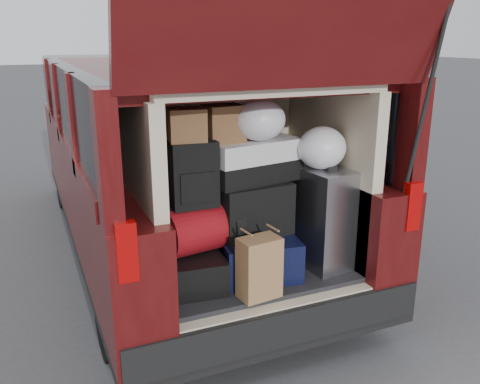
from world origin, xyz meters
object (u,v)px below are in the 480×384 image
object	(u,v)px
silver_roller	(320,216)
twotone_duffel	(252,160)
black_soft_case	(253,209)
black_hardshell	(189,267)
backpack	(193,174)
navy_hardshell	(254,251)
kraft_bag	(259,268)
red_duffel	(201,228)

from	to	relation	value
silver_roller	twotone_duffel	distance (m)	0.59
black_soft_case	black_hardshell	bearing A→B (deg)	178.08
black_hardshell	black_soft_case	world-z (taller)	black_soft_case
backpack	twotone_duffel	distance (m)	0.43
navy_hardshell	kraft_bag	xyz separation A→B (m)	(-0.13, -0.34, 0.06)
black_soft_case	twotone_duffel	bearing A→B (deg)	65.39
navy_hardshell	backpack	size ratio (longest dim) A/B	1.48
black_hardshell	kraft_bag	world-z (taller)	kraft_bag
twotone_duffel	backpack	bearing A→B (deg)	-178.46
navy_hardshell	red_duffel	size ratio (longest dim) A/B	1.31
silver_roller	black_soft_case	bearing A→B (deg)	163.75
backpack	twotone_duffel	xyz separation A→B (m)	(0.42, 0.08, 0.03)
black_soft_case	silver_roller	bearing A→B (deg)	-13.89
black_hardshell	backpack	bearing A→B (deg)	4.69
silver_roller	twotone_duffel	world-z (taller)	twotone_duffel
navy_hardshell	black_soft_case	world-z (taller)	black_soft_case
black_hardshell	kraft_bag	size ratio (longest dim) A/B	1.41
navy_hardshell	twotone_duffel	xyz separation A→B (m)	(0.01, 0.07, 0.59)
silver_roller	red_duffel	bearing A→B (deg)	169.35
black_hardshell	red_duffel	size ratio (longest dim) A/B	1.16
red_duffel	backpack	bearing A→B (deg)	167.99
black_hardshell	silver_roller	distance (m)	0.91
black_soft_case	backpack	xyz separation A→B (m)	(-0.39, -0.02, 0.27)
black_soft_case	twotone_duffel	size ratio (longest dim) A/B	0.79
black_soft_case	twotone_duffel	distance (m)	0.30
navy_hardshell	twotone_duffel	bearing A→B (deg)	88.22
silver_roller	black_soft_case	world-z (taller)	silver_roller
red_duffel	twotone_duffel	distance (m)	0.53
silver_roller	kraft_bag	world-z (taller)	silver_roller
navy_hardshell	red_duffel	world-z (taller)	red_duffel
red_duffel	kraft_bag	bearing A→B (deg)	-62.83
navy_hardshell	silver_roller	distance (m)	0.49
black_soft_case	navy_hardshell	bearing A→B (deg)	1.08
backpack	black_soft_case	bearing A→B (deg)	3.37
twotone_duffel	kraft_bag	bearing A→B (deg)	-118.79
black_soft_case	backpack	world-z (taller)	backpack
backpack	red_duffel	bearing A→B (deg)	-1.89
kraft_bag	black_soft_case	world-z (taller)	black_soft_case
silver_roller	black_soft_case	xyz separation A→B (m)	(-0.45, 0.08, 0.09)
black_hardshell	kraft_bag	distance (m)	0.46
navy_hardshell	backpack	world-z (taller)	backpack
navy_hardshell	black_soft_case	xyz separation A→B (m)	(-0.01, -0.00, 0.29)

